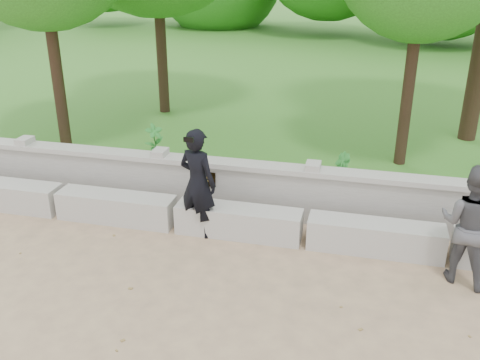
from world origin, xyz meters
name	(u,v)px	position (x,y,z in m)	size (l,w,h in m)	color
ground	(124,297)	(0.00, 0.00, 0.00)	(80.00, 80.00, 0.00)	tan
lawn	(293,69)	(0.00, 14.00, 0.12)	(40.00, 22.00, 0.25)	#386B20
concrete_bench	(176,214)	(0.00, 1.90, 0.22)	(11.90, 0.45, 0.45)	#B1AEA7
parapet_wall	(190,183)	(0.00, 2.60, 0.46)	(12.50, 0.35, 0.90)	#A6A49D
man_main	(198,183)	(0.41, 1.80, 0.84)	(0.71, 0.66, 1.67)	black
visitor_left	(470,225)	(4.12, 1.43, 0.80)	(0.97, 0.89, 1.61)	#47484D
shrub_a	(155,141)	(-1.22, 4.09, 0.59)	(0.36, 0.24, 0.69)	#2D8531
shrub_b	(340,172)	(2.38, 3.36, 0.58)	(0.36, 0.29, 0.66)	#2D8531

